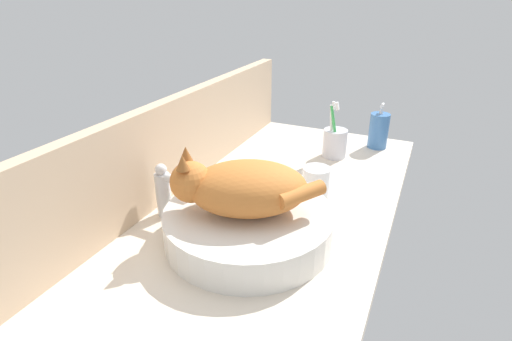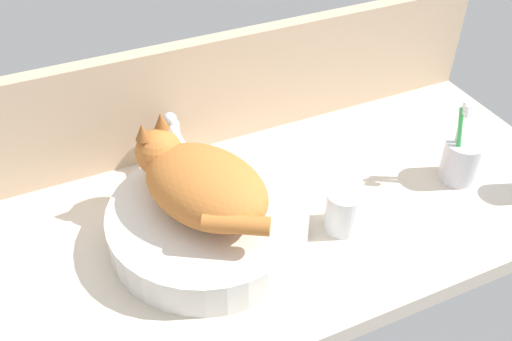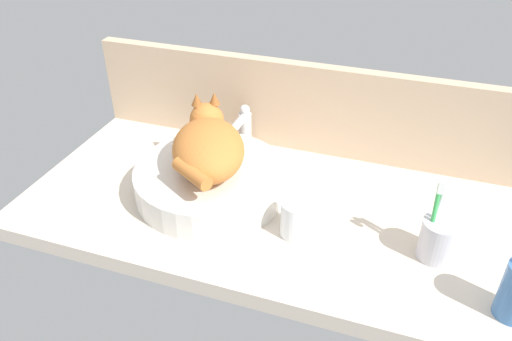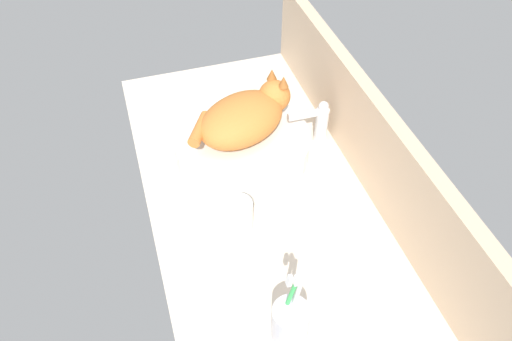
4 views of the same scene
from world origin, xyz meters
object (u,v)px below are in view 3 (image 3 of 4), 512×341
object	(u,v)px
sink_basin	(210,181)
cat	(208,145)
faucet	(243,127)
water_glass	(296,220)
toothbrush_cup	(438,238)

from	to	relation	value
sink_basin	cat	bearing A→B (deg)	118.42
cat	faucet	xyz separation A→B (cm)	(1.38, 20.61, -5.64)
water_glass	faucet	bearing A→B (deg)	128.05
sink_basin	cat	xyz separation A→B (cm)	(-0.65, 1.20, 9.35)
sink_basin	water_glass	bearing A→B (deg)	-18.43
faucet	toothbrush_cup	xyz separation A→B (cm)	(52.82, -27.28, -2.42)
sink_basin	faucet	size ratio (longest dim) A/B	2.71
toothbrush_cup	sink_basin	bearing A→B (deg)	174.17
sink_basin	cat	world-z (taller)	cat
faucet	toothbrush_cup	bearing A→B (deg)	-27.31
sink_basin	toothbrush_cup	bearing A→B (deg)	-5.83
sink_basin	toothbrush_cup	distance (cm)	53.84
toothbrush_cup	water_glass	distance (cm)	29.61
faucet	toothbrush_cup	world-z (taller)	toothbrush_cup
sink_basin	water_glass	size ratio (longest dim) A/B	4.27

